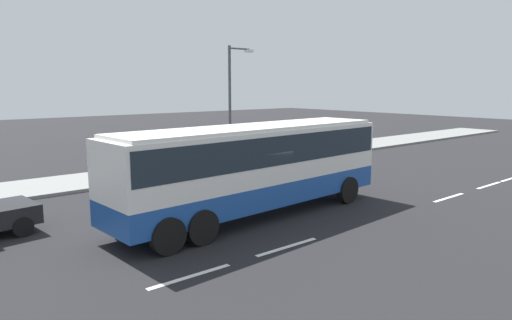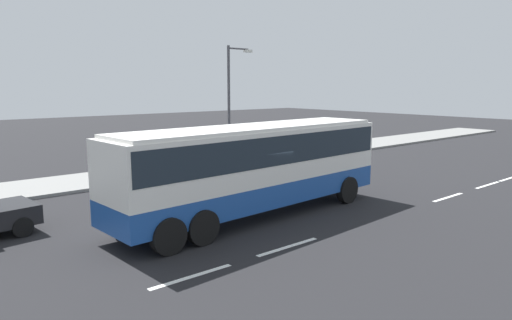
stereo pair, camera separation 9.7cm
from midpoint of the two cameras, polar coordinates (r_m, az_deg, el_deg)
ground_plane at (r=16.78m, az=-1.21°, el=-7.30°), size 120.00×120.00×0.00m
sidewalk_curb at (r=25.11m, az=-15.47°, el=-1.89°), size 80.00×4.00×0.15m
lane_centreline at (r=17.19m, az=14.87°, el=-7.20°), size 41.61×0.16×0.01m
coach_bus at (r=16.64m, az=0.04°, el=-0.08°), size 11.50×3.21×3.35m
pedestrian_near_curb at (r=23.86m, az=-18.13°, el=-0.02°), size 0.32×0.32×1.69m
street_lamp at (r=26.64m, az=-2.86°, el=7.78°), size 1.75×0.24×6.87m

